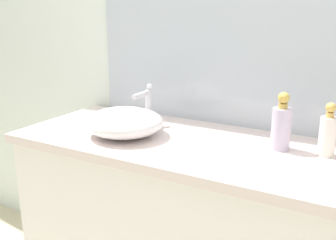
% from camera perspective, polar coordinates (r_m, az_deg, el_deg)
% --- Properties ---
extents(bathroom_wall_rear, '(6.00, 0.06, 2.60)m').
position_cam_1_polar(bathroom_wall_rear, '(1.68, 14.80, 13.38)').
color(bathroom_wall_rear, silver).
rests_on(bathroom_wall_rear, ground).
extents(wall_mirror_panel, '(1.42, 0.01, 1.03)m').
position_cam_1_polar(wall_mirror_panel, '(1.67, 11.35, 16.41)').
color(wall_mirror_panel, '#B2BCC6').
rests_on(wall_mirror_panel, vanity_counter).
extents(sink_basin, '(0.33, 0.32, 0.11)m').
position_cam_1_polar(sink_basin, '(1.57, -6.63, -0.32)').
color(sink_basin, white).
rests_on(sink_basin, vanity_counter).
extents(faucet, '(0.03, 0.15, 0.18)m').
position_cam_1_polar(faucet, '(1.70, -3.29, 2.85)').
color(faucet, silver).
rests_on(faucet, vanity_counter).
extents(soap_dispenser, '(0.06, 0.06, 0.19)m').
position_cam_1_polar(soap_dispenser, '(1.44, 22.92, -1.91)').
color(soap_dispenser, white).
rests_on(soap_dispenser, vanity_counter).
extents(lotion_bottle, '(0.07, 0.07, 0.22)m').
position_cam_1_polar(lotion_bottle, '(1.45, 16.70, -0.82)').
color(lotion_bottle, silver).
rests_on(lotion_bottle, vanity_counter).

